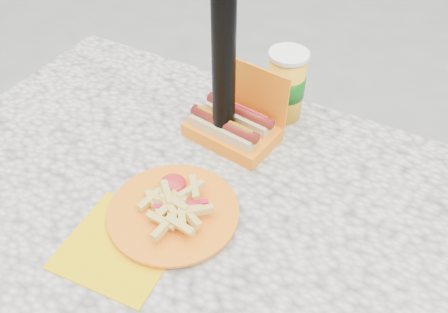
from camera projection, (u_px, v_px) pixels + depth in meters
The scene contains 4 objects.
picnic_table at pixel (190, 218), 1.08m from camera, with size 1.20×0.80×0.75m.
hotdog_box at pixel (234, 125), 1.09m from camera, with size 0.22×0.17×0.17m.
fries_plate at pixel (170, 213), 0.93m from camera, with size 0.29×0.35×0.05m.
soda_cup at pixel (286, 85), 1.12m from camera, with size 0.09×0.09×0.17m.
Camera 1 is at (0.40, -0.57, 1.48)m, focal length 38.00 mm.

